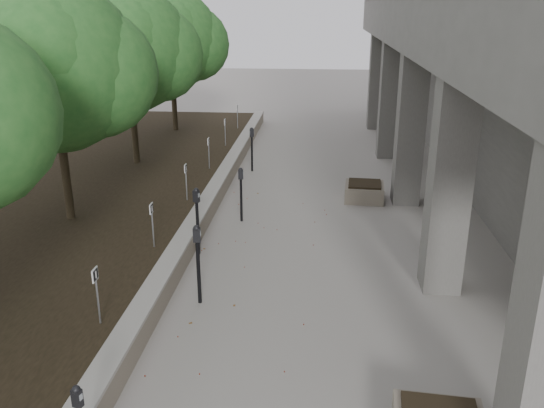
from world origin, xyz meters
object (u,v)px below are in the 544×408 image
at_px(parking_meter_5, 252,149).
at_px(parking_meter_3, 197,221).
at_px(crabapple_tree_3, 57,103).
at_px(planter_back, 364,191).
at_px(crabapple_tree_4, 130,76).
at_px(parking_meter_2, 198,265).
at_px(parking_meter_4, 241,195).
at_px(crabapple_tree_5, 172,60).

bearing_deg(parking_meter_5, parking_meter_3, -113.13).
height_order(parking_meter_3, parking_meter_5, parking_meter_3).
distance_m(crabapple_tree_3, planter_back, 8.26).
relative_size(parking_meter_3, parking_meter_5, 1.04).
bearing_deg(crabapple_tree_4, planter_back, -14.97).
distance_m(crabapple_tree_4, parking_meter_2, 9.15).
bearing_deg(parking_meter_5, parking_meter_4, -106.26).
bearing_deg(parking_meter_2, parking_meter_4, 82.77).
xyz_separation_m(parking_meter_2, parking_meter_5, (-0.10, 8.71, -0.04)).
bearing_deg(crabapple_tree_4, crabapple_tree_5, 90.00).
height_order(crabapple_tree_4, parking_meter_2, crabapple_tree_4).
height_order(parking_meter_4, planter_back, parking_meter_4).
bearing_deg(planter_back, crabapple_tree_4, 165.03).
distance_m(parking_meter_2, parking_meter_3, 2.18).
distance_m(parking_meter_5, planter_back, 4.36).
xyz_separation_m(crabapple_tree_4, planter_back, (7.10, -1.90, -2.87)).
xyz_separation_m(crabapple_tree_3, crabapple_tree_5, (0.00, 10.00, 0.00)).
height_order(crabapple_tree_3, planter_back, crabapple_tree_3).
bearing_deg(crabapple_tree_3, parking_meter_5, 57.50).
bearing_deg(parking_meter_4, crabapple_tree_5, 110.93).
xyz_separation_m(parking_meter_4, parking_meter_5, (-0.28, 4.54, 0.03)).
bearing_deg(crabapple_tree_5, parking_meter_4, -66.15).
xyz_separation_m(parking_meter_3, planter_back, (3.85, 3.99, -0.51)).
bearing_deg(parking_meter_5, crabapple_tree_3, -142.35).
height_order(crabapple_tree_5, planter_back, crabapple_tree_5).
distance_m(parking_meter_2, parking_meter_5, 8.71).
bearing_deg(parking_meter_4, planter_back, 28.54).
xyz_separation_m(parking_meter_2, parking_meter_3, (-0.47, 2.13, -0.01)).
bearing_deg(planter_back, parking_meter_4, -148.54).
bearing_deg(parking_meter_3, crabapple_tree_4, 138.71).
xyz_separation_m(crabapple_tree_5, parking_meter_2, (3.72, -13.02, -2.35)).
height_order(crabapple_tree_4, parking_meter_5, crabapple_tree_4).
distance_m(crabapple_tree_5, parking_meter_5, 6.12).
xyz_separation_m(crabapple_tree_4, parking_meter_3, (3.25, -5.89, -2.36)).
height_order(crabapple_tree_4, parking_meter_3, crabapple_tree_4).
height_order(crabapple_tree_3, parking_meter_5, crabapple_tree_3).
bearing_deg(parking_meter_4, parking_meter_5, 90.66).
distance_m(crabapple_tree_4, crabapple_tree_5, 5.00).
height_order(crabapple_tree_4, planter_back, crabapple_tree_4).
xyz_separation_m(crabapple_tree_3, parking_meter_3, (3.25, -0.89, -2.36)).
relative_size(crabapple_tree_3, parking_meter_4, 3.88).
xyz_separation_m(crabapple_tree_5, parking_meter_5, (3.63, -4.31, -2.39)).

